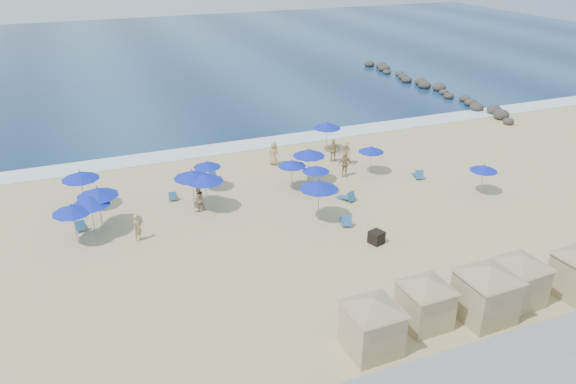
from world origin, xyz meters
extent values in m
plane|color=tan|center=(0.00, 0.00, 0.00)|extent=(160.00, 160.00, 0.00)
cube|color=navy|center=(0.00, 55.00, 0.03)|extent=(160.00, 80.00, 0.06)
cube|color=white|center=(0.00, 15.50, 0.04)|extent=(160.00, 2.50, 0.08)
cube|color=gray|center=(0.00, -13.00, 0.55)|extent=(160.00, 2.20, 1.10)
ellipsoid|color=#2C2725|center=(23.40, 12.00, 0.28)|extent=(1.00, 1.00, 0.65)
ellipsoid|color=#2C2725|center=(23.88, 13.50, 0.41)|extent=(1.48, 1.48, 0.96)
ellipsoid|color=#2C2725|center=(24.36, 15.00, 0.39)|extent=(1.40, 1.40, 0.91)
ellipsoid|color=#2C2725|center=(23.52, 16.50, 0.36)|extent=(1.32, 1.32, 0.86)
ellipsoid|color=#2C2725|center=(24.00, 18.00, 0.34)|extent=(1.24, 1.24, 0.81)
ellipsoid|color=#2C2725|center=(24.48, 19.50, 0.32)|extent=(1.16, 1.16, 0.75)
ellipsoid|color=#2C2725|center=(23.64, 21.00, 0.30)|extent=(1.08, 1.08, 0.70)
ellipsoid|color=#2C2725|center=(24.12, 22.50, 0.28)|extent=(1.00, 1.00, 0.65)
ellipsoid|color=#2C2725|center=(24.60, 24.00, 0.41)|extent=(1.48, 1.48, 0.96)
ellipsoid|color=#2C2725|center=(23.76, 25.50, 0.39)|extent=(1.40, 1.40, 0.91)
ellipsoid|color=#2C2725|center=(24.24, 27.00, 0.36)|extent=(1.32, 1.32, 0.86)
ellipsoid|color=#2C2725|center=(23.40, 28.50, 0.34)|extent=(1.24, 1.24, 0.81)
ellipsoid|color=#2C2725|center=(23.88, 30.00, 0.32)|extent=(1.16, 1.16, 0.75)
ellipsoid|color=#2C2725|center=(24.36, 31.50, 0.30)|extent=(1.08, 1.08, 0.70)
ellipsoid|color=#2C2725|center=(23.52, 33.00, 0.28)|extent=(1.00, 1.00, 0.65)
ellipsoid|color=#2C2725|center=(24.00, 34.50, 0.41)|extent=(1.48, 1.48, 0.96)
ellipsoid|color=#2C2725|center=(24.48, 36.00, 0.39)|extent=(1.40, 1.40, 0.91)
ellipsoid|color=#2C2725|center=(23.64, 37.50, 0.36)|extent=(1.32, 1.32, 0.86)
cube|color=black|center=(1.59, -2.08, 0.36)|extent=(0.91, 0.91, 0.72)
cube|color=tan|center=(-3.08, -9.62, 1.01)|extent=(2.06, 2.06, 2.02)
cube|color=#978B62|center=(-3.08, -9.62, 2.02)|extent=(2.16, 2.16, 0.08)
pyramid|color=#978B62|center=(-3.08, -9.62, 2.53)|extent=(4.44, 4.44, 0.51)
cube|color=tan|center=(-0.11, -9.03, 0.95)|extent=(1.95, 1.95, 1.91)
cube|color=#978B62|center=(-0.11, -9.03, 1.91)|extent=(2.04, 2.04, 0.08)
pyramid|color=#978B62|center=(-0.11, -9.03, 2.38)|extent=(4.18, 4.18, 0.48)
cube|color=tan|center=(2.61, -9.65, 1.08)|extent=(2.22, 2.22, 2.16)
cube|color=#978B62|center=(2.61, -9.65, 2.16)|extent=(2.33, 2.33, 0.09)
pyramid|color=#978B62|center=(2.61, -9.65, 2.70)|extent=(4.73, 4.73, 0.54)
cube|color=tan|center=(4.77, -9.28, 1.01)|extent=(2.13, 2.13, 2.01)
cube|color=#978B62|center=(4.77, -9.28, 2.01)|extent=(2.24, 2.24, 0.08)
pyramid|color=#978B62|center=(4.77, -9.28, 2.51)|extent=(4.40, 4.40, 0.50)
cylinder|color=#A5A8AD|center=(-13.05, 8.47, 1.04)|extent=(0.05, 0.05, 2.07)
cone|color=#1022B2|center=(-13.05, 8.47, 2.27)|extent=(2.29, 2.29, 0.49)
sphere|color=#1022B2|center=(-13.05, 8.47, 2.57)|extent=(0.09, 0.09, 0.09)
cylinder|color=#A5A8AD|center=(-12.31, 5.41, 1.07)|extent=(0.06, 0.06, 2.14)
cone|color=#1022B2|center=(-12.31, 5.41, 2.33)|extent=(2.36, 2.36, 0.51)
sphere|color=#1022B2|center=(-12.31, 5.41, 2.64)|extent=(0.09, 0.09, 0.09)
cylinder|color=#A5A8AD|center=(-6.72, 6.05, 1.04)|extent=(0.05, 0.05, 2.08)
cone|color=#1022B2|center=(-6.72, 6.05, 2.27)|extent=(2.30, 2.30, 0.49)
sphere|color=#1022B2|center=(-6.72, 6.05, 2.57)|extent=(0.09, 0.09, 0.09)
cylinder|color=#A5A8AD|center=(-6.07, 5.37, 1.02)|extent=(0.05, 0.05, 2.04)
cone|color=#1022B2|center=(-6.07, 5.37, 2.23)|extent=(2.25, 2.25, 0.48)
sphere|color=#1022B2|center=(-6.07, 5.37, 2.52)|extent=(0.09, 0.09, 0.09)
cylinder|color=#A5A8AD|center=(-5.20, 8.37, 0.84)|extent=(0.04, 0.04, 1.68)
cone|color=#1022B2|center=(-5.20, 8.37, 1.83)|extent=(1.85, 1.85, 0.40)
sphere|color=#1022B2|center=(-5.20, 8.37, 2.07)|extent=(0.07, 0.07, 0.07)
cylinder|color=#A5A8AD|center=(-0.01, 6.33, 0.86)|extent=(0.05, 0.05, 1.73)
cone|color=#1022B2|center=(-0.01, 6.33, 1.89)|extent=(1.91, 1.91, 0.41)
sphere|color=#1022B2|center=(-0.01, 6.33, 2.14)|extent=(0.07, 0.07, 0.07)
cylinder|color=#A5A8AD|center=(-0.23, 1.65, 1.05)|extent=(0.06, 0.06, 2.10)
cone|color=#1022B2|center=(-0.23, 1.65, 2.29)|extent=(2.32, 2.32, 0.50)
sphere|color=#1022B2|center=(-0.23, 1.65, 2.59)|extent=(0.09, 0.09, 0.09)
cylinder|color=#A5A8AD|center=(1.50, 6.94, 1.01)|extent=(0.05, 0.05, 2.01)
cone|color=#1022B2|center=(1.50, 6.94, 2.20)|extent=(2.22, 2.22, 0.48)
sphere|color=#1022B2|center=(1.50, 6.94, 2.49)|extent=(0.08, 0.08, 0.08)
cylinder|color=#A5A8AD|center=(1.17, 5.07, 0.82)|extent=(0.04, 0.04, 1.64)
cone|color=#1022B2|center=(1.17, 5.07, 1.79)|extent=(1.82, 1.82, 0.39)
sphere|color=#1022B2|center=(1.17, 5.07, 2.03)|extent=(0.07, 0.07, 0.07)
cylinder|color=#A5A8AD|center=(5.26, 11.95, 0.99)|extent=(0.05, 0.05, 1.97)
cone|color=#1022B2|center=(5.26, 11.95, 2.16)|extent=(2.18, 2.18, 0.47)
sphere|color=#1022B2|center=(5.26, 11.95, 2.44)|extent=(0.08, 0.08, 0.08)
cylinder|color=#A5A8AD|center=(6.24, 6.79, 0.83)|extent=(0.04, 0.04, 1.67)
cone|color=#1022B2|center=(6.24, 6.79, 1.82)|extent=(1.84, 1.84, 0.39)
sphere|color=#1022B2|center=(6.24, 6.79, 2.06)|extent=(0.07, 0.07, 0.07)
cylinder|color=#A5A8AD|center=(11.30, 1.05, 0.82)|extent=(0.04, 0.04, 1.65)
cone|color=#1022B2|center=(11.30, 1.05, 1.80)|extent=(1.82, 1.82, 0.39)
sphere|color=#1022B2|center=(11.30, 1.05, 2.04)|extent=(0.07, 0.07, 0.07)
cylinder|color=#A5A8AD|center=(-13.77, 4.15, 0.97)|extent=(0.05, 0.05, 1.94)
cone|color=#1022B2|center=(-13.77, 4.15, 2.12)|extent=(2.15, 2.15, 0.46)
sphere|color=#1022B2|center=(-13.77, 4.15, 2.40)|extent=(0.08, 0.08, 0.08)
cylinder|color=#A5A8AD|center=(-12.78, 4.72, 0.98)|extent=(0.05, 0.05, 1.96)
cone|color=#1022B2|center=(-12.78, 4.72, 2.14)|extent=(2.17, 2.17, 0.46)
sphere|color=#1022B2|center=(-12.78, 4.72, 2.42)|extent=(0.08, 0.08, 0.08)
cube|color=#275B8F|center=(-13.54, 5.94, 0.16)|extent=(0.60, 1.22, 0.33)
cube|color=#275B8F|center=(-13.52, 5.44, 0.40)|extent=(0.57, 0.35, 0.58)
cube|color=#275B8F|center=(-7.70, 7.95, 0.14)|extent=(0.65, 1.12, 0.29)
cube|color=#275B8F|center=(-7.77, 7.51, 0.35)|extent=(0.54, 0.36, 0.51)
cube|color=#275B8F|center=(-4.63, 10.16, 0.15)|extent=(0.75, 1.21, 0.31)
cube|color=#275B8F|center=(-4.53, 9.70, 0.38)|extent=(0.58, 0.41, 0.54)
cube|color=#275B8F|center=(1.11, 0.66, 0.17)|extent=(1.02, 1.38, 0.35)
cube|color=#275B8F|center=(0.91, 0.17, 0.42)|extent=(0.68, 0.54, 0.61)
cube|color=#275B8F|center=(2.60, 3.54, 0.16)|extent=(0.94, 1.31, 0.33)
cube|color=#275B8F|center=(2.77, 3.07, 0.40)|extent=(0.64, 0.50, 0.58)
cube|color=#275B8F|center=(9.02, 4.92, 0.16)|extent=(1.00, 1.34, 0.33)
cube|color=#275B8F|center=(8.82, 4.45, 0.41)|extent=(0.65, 0.53, 0.59)
imported|color=tan|center=(-10.56, 3.19, 0.80)|extent=(0.69, 0.67, 1.59)
imported|color=tan|center=(-6.57, 5.52, 0.84)|extent=(1.00, 0.90, 1.69)
imported|color=tan|center=(4.28, 6.97, 0.89)|extent=(1.07, 0.51, 1.77)
imported|color=tan|center=(5.28, 8.90, 0.93)|extent=(0.99, 1.35, 1.86)
imported|color=tan|center=(0.46, 10.93, 0.87)|extent=(0.95, 1.01, 1.73)
imported|color=tan|center=(4.82, 9.83, 0.87)|extent=(1.10, 0.74, 1.74)
camera|label=1|loc=(-13.13, -25.31, 15.66)|focal=35.00mm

